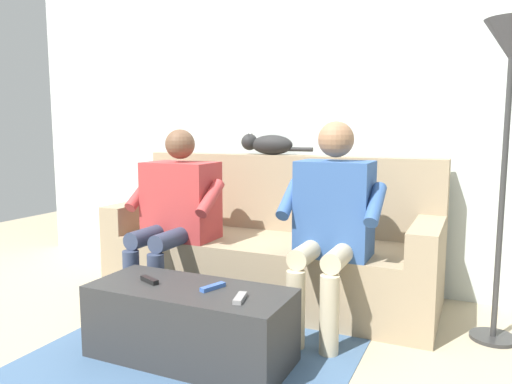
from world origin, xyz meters
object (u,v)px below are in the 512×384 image
Objects in this scene: person_left_seated at (332,215)px; cat_on_backrest at (267,144)px; coffee_table at (190,323)px; floor_lamp at (511,71)px; couch at (272,249)px; remote_gray at (240,298)px; remote_blue at (213,287)px; person_right_seated at (176,206)px; remote_black at (149,280)px.

person_left_seated is 2.16× the size of cat_on_backrest.
coffee_table is at bearing 51.78° from person_left_seated.
person_left_seated is 0.70× the size of floor_lamp.
remote_gray is (-0.30, 1.10, 0.06)m from couch.
couch is 1.14m from remote_gray.
cat_on_backrest is 3.90× the size of remote_blue.
remote_black is at bearing 113.17° from person_right_seated.
couch is at bearing -90.00° from coffee_table.
person_left_seated is (-0.52, 0.38, 0.34)m from couch.
remote_blue is at bearing -166.97° from coffee_table.
remote_blue is at bearing 96.52° from couch.
remote_black reaches higher than remote_gray.
couch is 17.03× the size of remote_black.
remote_black is 0.08× the size of floor_lamp.
floor_lamp is at bearing -165.88° from person_left_seated.
coffee_table is (0.00, 1.04, -0.13)m from couch.
coffee_table is at bearing 32.51° from floor_lamp.
remote_black is (0.23, 0.02, 0.19)m from coffee_table.
coffee_table is 0.23m from remote_blue.
remote_gray is at bearing 105.47° from couch.
person_right_seated is at bearing -144.68° from remote_gray.
floor_lamp is at bearing -36.99° from remote_blue.
floor_lamp reaches higher than coffee_table.
remote_black is 2.11m from floor_lamp.
person_left_seated is 1.04m from person_right_seated.
couch reaches higher than remote_black.
remote_blue is 1.09× the size of remote_black.
person_left_seated reaches higher than remote_gray.
person_right_seated is at bearing -52.20° from coffee_table.
couch is 1.02m from remote_blue.
remote_gray is 1.00× the size of remote_black.
remote_blue is (-0.64, 0.64, -0.26)m from person_right_seated.
couch is 0.71m from person_right_seated.
cat_on_backrest is at bearing -174.89° from remote_gray.
cat_on_backrest is at bearing 30.59° from remote_blue.
couch is 0.76m from cat_on_backrest.
person_left_seated is at bearing 143.75° from couch.
remote_black is (0.34, 0.04, 0.00)m from remote_blue.
floor_lamp is at bearing 52.11° from remote_black.
remote_black is at bearing 42.25° from person_left_seated.
remote_black is (0.53, -0.04, 0.00)m from remote_gray.
floor_lamp reaches higher than person_right_seated.
remote_gray reaches higher than coffee_table.
couch is at bearing -6.92° from floor_lamp.
person_right_seated is 0.79m from remote_black.
person_left_seated reaches higher than remote_black.
floor_lamp reaches higher than couch.
remote_gray is at bearing 138.56° from person_right_seated.
couch reaches higher than remote_blue.
person_left_seated is 9.20× the size of remote_gray.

